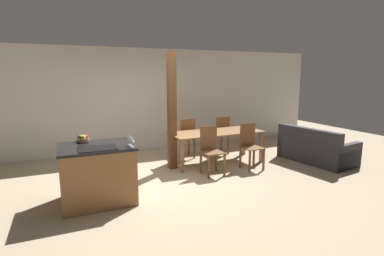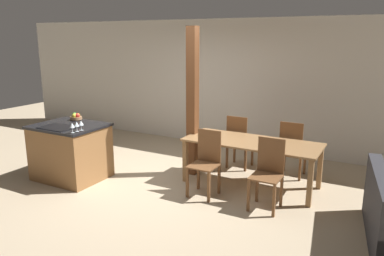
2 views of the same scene
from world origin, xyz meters
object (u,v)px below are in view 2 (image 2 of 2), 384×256
object	(u,v)px
kitchen_island	(71,151)
wine_glass_middle	(77,124)
dining_chair_far_right	(292,148)
wine_glass_near	(72,126)
wine_glass_far	(81,123)
fruit_bowl	(76,117)
dining_chair_far_left	(239,141)
timber_post	(193,103)
dining_table	(252,147)
dining_chair_near_right	(268,172)
dining_chair_near_left	(206,162)

from	to	relation	value
kitchen_island	wine_glass_middle	world-z (taller)	wine_glass_middle
wine_glass_middle	dining_chair_far_right	distance (m)	3.50
wine_glass_near	dining_chair_far_right	bearing A→B (deg)	38.52
kitchen_island	wine_glass_far	size ratio (longest dim) A/B	7.36
wine_glass_middle	wine_glass_far	bearing A→B (deg)	90.00
wine_glass_far	fruit_bowl	bearing A→B (deg)	140.92
wine_glass_near	dining_chair_far_left	bearing A→B (deg)	50.67
wine_glass_near	timber_post	xyz separation A→B (m)	(1.20, 1.54, 0.21)
dining_table	dining_chair_far_right	size ratio (longest dim) A/B	2.17
fruit_bowl	dining_chair_far_left	world-z (taller)	fruit_bowl
dining_chair_near_right	timber_post	distance (m)	1.84
timber_post	dining_chair_far_left	bearing A→B (deg)	47.42
kitchen_island	dining_chair_far_right	world-z (taller)	dining_chair_far_right
dining_chair_far_left	timber_post	xyz separation A→B (m)	(-0.59, -0.64, 0.74)
dining_table	dining_chair_far_right	xyz separation A→B (m)	(0.48, 0.66, -0.13)
fruit_bowl	dining_chair_near_right	distance (m)	3.44
dining_table	dining_chair_far_left	bearing A→B (deg)	126.02
wine_glass_far	dining_table	xyz separation A→B (m)	(2.27, 1.35, -0.40)
timber_post	wine_glass_near	bearing A→B (deg)	-127.88
dining_chair_far_left	dining_chair_far_right	size ratio (longest dim) A/B	1.00
dining_table	dining_chair_near_right	distance (m)	0.82
wine_glass_near	dining_chair_near_right	xyz separation A→B (m)	(2.75, 0.87, -0.53)
timber_post	dining_chair_far_right	bearing A→B (deg)	22.61
kitchen_island	dining_chair_far_right	xyz separation A→B (m)	(3.24, 1.81, 0.05)
wine_glass_near	wine_glass_middle	distance (m)	0.09
wine_glass_middle	dining_chair_far_right	bearing A→B (deg)	37.35
dining_chair_near_right	dining_chair_far_right	xyz separation A→B (m)	(0.00, 1.31, 0.00)
kitchen_island	wine_glass_far	world-z (taller)	wine_glass_far
dining_table	wine_glass_far	bearing A→B (deg)	-149.26
kitchen_island	fruit_bowl	xyz separation A→B (m)	(-0.16, 0.33, 0.52)
fruit_bowl	timber_post	world-z (taller)	timber_post
dining_chair_near_right	timber_post	world-z (taller)	timber_post
dining_chair_far_left	dining_chair_far_right	distance (m)	0.96
wine_glass_far	dining_chair_near_left	world-z (taller)	wine_glass_far
fruit_bowl	wine_glass_near	distance (m)	0.96
dining_chair_far_right	kitchen_island	bearing A→B (deg)	29.18
dining_chair_far_left	dining_chair_near_right	bearing A→B (deg)	126.02
fruit_bowl	dining_chair_near_right	bearing A→B (deg)	2.80
wine_glass_middle	dining_chair_far_left	distance (m)	2.81
fruit_bowl	dining_chair_near_right	xyz separation A→B (m)	(3.40, 0.17, -0.47)
kitchen_island	dining_table	world-z (taller)	kitchen_island
fruit_bowl	dining_chair_near_left	size ratio (longest dim) A/B	0.21
kitchen_island	dining_table	distance (m)	2.99
wine_glass_far	dining_chair_far_right	distance (m)	3.45
dining_chair_near_right	timber_post	bearing A→B (deg)	156.60
dining_chair_near_left	dining_chair_far_right	world-z (taller)	same
dining_chair_far_right	wine_glass_middle	bearing A→B (deg)	37.35
dining_table	wine_glass_near	bearing A→B (deg)	-146.01
wine_glass_middle	timber_post	xyz separation A→B (m)	(1.20, 1.45, 0.21)
dining_chair_far_left	dining_chair_far_right	xyz separation A→B (m)	(0.96, 0.00, 0.00)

